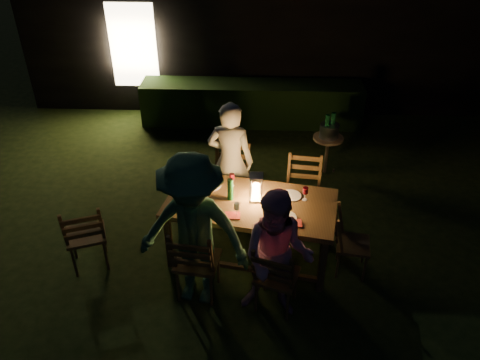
{
  "coord_description": "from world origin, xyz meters",
  "views": [
    {
      "loc": [
        -0.35,
        -4.64,
        4.08
      ],
      "look_at": [
        -0.56,
        0.13,
        0.98
      ],
      "focal_mm": 35.0,
      "sensor_mm": 36.0,
      "label": 1
    }
  ],
  "objects_px": {
    "person_house_side": "(231,161)",
    "side_table": "(328,141)",
    "chair_near_left": "(198,272)",
    "ice_bucket": "(329,131)",
    "person_opp_left": "(193,233)",
    "bottle_bucket_b": "(332,127)",
    "chair_far_left": "(230,196)",
    "lantern": "(256,189)",
    "chair_far_right": "(301,206)",
    "chair_spare": "(88,246)",
    "bottle_table": "(230,189)",
    "person_opp_right": "(277,257)",
    "chair_end": "(350,253)",
    "dining_table": "(251,207)",
    "chair_near_right": "(276,287)",
    "bottle_bucket_a": "(327,129)"
  },
  "relations": [
    {
      "from": "dining_table",
      "to": "chair_near_left",
      "type": "distance_m",
      "value": 0.99
    },
    {
      "from": "side_table",
      "to": "ice_bucket",
      "type": "xyz_separation_m",
      "value": [
        0.0,
        0.0,
        0.19
      ]
    },
    {
      "from": "person_house_side",
      "to": "side_table",
      "type": "bearing_deg",
      "value": -131.08
    },
    {
      "from": "person_house_side",
      "to": "dining_table",
      "type": "bearing_deg",
      "value": 118.76
    },
    {
      "from": "chair_far_right",
      "to": "chair_end",
      "type": "height_order",
      "value": "chair_far_right"
    },
    {
      "from": "chair_near_right",
      "to": "chair_far_right",
      "type": "distance_m",
      "value": 1.54
    },
    {
      "from": "person_opp_right",
      "to": "person_house_side",
      "type": "bearing_deg",
      "value": 118.76
    },
    {
      "from": "chair_end",
      "to": "bottle_bucket_b",
      "type": "distance_m",
      "value": 2.38
    },
    {
      "from": "chair_far_right",
      "to": "side_table",
      "type": "height_order",
      "value": "chair_far_right"
    },
    {
      "from": "bottle_bucket_a",
      "to": "chair_far_left",
      "type": "bearing_deg",
      "value": -140.43
    },
    {
      "from": "chair_far_left",
      "to": "lantern",
      "type": "height_order",
      "value": "lantern"
    },
    {
      "from": "person_opp_left",
      "to": "bottle_bucket_b",
      "type": "relative_size",
      "value": 5.85
    },
    {
      "from": "person_opp_left",
      "to": "bottle_table",
      "type": "xyz_separation_m",
      "value": [
        0.34,
        0.77,
        0.04
      ]
    },
    {
      "from": "dining_table",
      "to": "chair_near_left",
      "type": "xyz_separation_m",
      "value": [
        -0.58,
        -0.68,
        -0.44
      ]
    },
    {
      "from": "dining_table",
      "to": "bottle_bucket_b",
      "type": "bearing_deg",
      "value": 70.1
    },
    {
      "from": "bottle_bucket_a",
      "to": "bottle_table",
      "type": "bearing_deg",
      "value": -124.71
    },
    {
      "from": "side_table",
      "to": "chair_far_right",
      "type": "bearing_deg",
      "value": -109.46
    },
    {
      "from": "chair_spare",
      "to": "bottle_table",
      "type": "relative_size",
      "value": 3.64
    },
    {
      "from": "chair_near_left",
      "to": "ice_bucket",
      "type": "distance_m",
      "value": 3.28
    },
    {
      "from": "chair_far_right",
      "to": "side_table",
      "type": "distance_m",
      "value": 1.51
    },
    {
      "from": "chair_near_right",
      "to": "bottle_bucket_b",
      "type": "bearing_deg",
      "value": 90.34
    },
    {
      "from": "chair_near_right",
      "to": "person_opp_left",
      "type": "height_order",
      "value": "person_opp_left"
    },
    {
      "from": "bottle_table",
      "to": "chair_near_left",
      "type": "bearing_deg",
      "value": -114.75
    },
    {
      "from": "chair_near_right",
      "to": "chair_far_left",
      "type": "xyz_separation_m",
      "value": [
        -0.61,
        1.68,
        0.03
      ]
    },
    {
      "from": "lantern",
      "to": "chair_end",
      "type": "bearing_deg",
      "value": -12.75
    },
    {
      "from": "chair_spare",
      "to": "ice_bucket",
      "type": "distance_m",
      "value": 3.94
    },
    {
      "from": "chair_near_left",
      "to": "person_opp_left",
      "type": "distance_m",
      "value": 0.62
    },
    {
      "from": "bottle_bucket_a",
      "to": "side_table",
      "type": "bearing_deg",
      "value": 38.66
    },
    {
      "from": "chair_far_right",
      "to": "lantern",
      "type": "distance_m",
      "value": 1.11
    },
    {
      "from": "dining_table",
      "to": "ice_bucket",
      "type": "bearing_deg",
      "value": 70.66
    },
    {
      "from": "chair_far_left",
      "to": "bottle_table",
      "type": "bearing_deg",
      "value": 102.19
    },
    {
      "from": "chair_spare",
      "to": "person_house_side",
      "type": "height_order",
      "value": "person_house_side"
    },
    {
      "from": "lantern",
      "to": "person_opp_left",
      "type": "bearing_deg",
      "value": -130.18
    },
    {
      "from": "person_house_side",
      "to": "bottle_table",
      "type": "bearing_deg",
      "value": 103.71
    },
    {
      "from": "chair_near_right",
      "to": "lantern",
      "type": "relative_size",
      "value": 2.8
    },
    {
      "from": "dining_table",
      "to": "side_table",
      "type": "distance_m",
      "value": 2.38
    },
    {
      "from": "chair_end",
      "to": "bottle_bucket_a",
      "type": "xyz_separation_m",
      "value": [
        -0.09,
        2.24,
        0.53
      ]
    },
    {
      "from": "chair_spare",
      "to": "person_opp_right",
      "type": "distance_m",
      "value": 2.4
    },
    {
      "from": "chair_spare",
      "to": "side_table",
      "type": "xyz_separation_m",
      "value": [
        3.14,
        2.33,
        0.26
      ]
    },
    {
      "from": "side_table",
      "to": "person_opp_right",
      "type": "bearing_deg",
      "value": -106.56
    },
    {
      "from": "dining_table",
      "to": "chair_near_right",
      "type": "distance_m",
      "value": 1.0
    },
    {
      "from": "dining_table",
      "to": "lantern",
      "type": "relative_size",
      "value": 6.16
    },
    {
      "from": "chair_spare",
      "to": "ice_bucket",
      "type": "xyz_separation_m",
      "value": [
        3.14,
        2.33,
        0.45
      ]
    },
    {
      "from": "dining_table",
      "to": "person_house_side",
      "type": "height_order",
      "value": "person_house_side"
    },
    {
      "from": "chair_near_right",
      "to": "person_opp_right",
      "type": "height_order",
      "value": "person_opp_right"
    },
    {
      "from": "chair_far_right",
      "to": "person_house_side",
      "type": "relative_size",
      "value": 0.6
    },
    {
      "from": "chair_far_right",
      "to": "person_house_side",
      "type": "xyz_separation_m",
      "value": [
        -0.97,
        0.23,
        0.55
      ]
    },
    {
      "from": "chair_near_right",
      "to": "lantern",
      "type": "bearing_deg",
      "value": 123.28
    },
    {
      "from": "chair_far_left",
      "to": "bottle_bucket_a",
      "type": "height_order",
      "value": "chair_far_left"
    },
    {
      "from": "chair_far_left",
      "to": "chair_spare",
      "type": "height_order",
      "value": "chair_far_left"
    }
  ]
}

